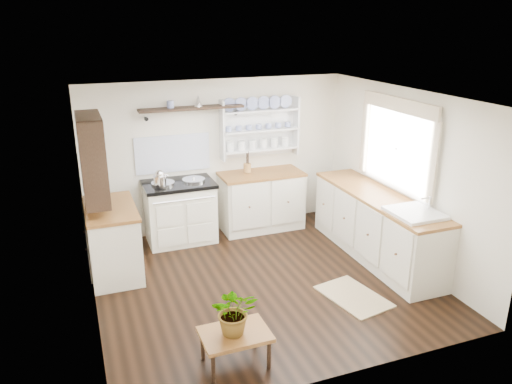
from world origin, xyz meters
The scene contains 19 objects.
floor centered at (0.00, 0.00, 0.00)m, with size 4.00×3.80×0.01m, color black.
wall_back centered at (0.00, 1.90, 1.15)m, with size 4.00×0.02×2.30m, color #EDE5CD.
wall_right centered at (2.00, 0.00, 1.15)m, with size 0.02×3.80×2.30m, color #EDE5CD.
wall_left centered at (-2.00, 0.00, 1.15)m, with size 0.02×3.80×2.30m, color #EDE5CD.
ceiling centered at (0.00, 0.00, 2.30)m, with size 4.00×3.80×0.01m, color white.
window centered at (1.95, 0.15, 1.56)m, with size 0.08×1.55×1.22m.
aga_cooker centered at (-0.68, 1.57, 0.46)m, with size 1.01×0.70×0.93m.
back_cabinets centered at (0.60, 1.60, 0.46)m, with size 1.27×0.63×0.90m.
right_cabinets centered at (1.70, 0.10, 0.46)m, with size 0.62×2.43×0.90m.
belfast_sink centered at (1.70, -0.65, 0.80)m, with size 0.55×0.60×0.45m.
left_cabinets centered at (-1.70, 0.90, 0.46)m, with size 0.62×1.13×0.90m.
plate_rack centered at (0.65, 1.86, 1.56)m, with size 1.20×0.22×0.90m.
high_shelf centered at (-0.40, 1.78, 1.91)m, with size 1.50×0.29×0.16m.
left_shelving centered at (-1.84, 0.90, 1.55)m, with size 0.28×0.80×1.05m, color black.
kettle centered at (-0.96, 1.45, 1.04)m, with size 0.18×0.18×0.22m, color silver, non-canonical shape.
utensil_crock centered at (0.40, 1.68, 0.98)m, with size 0.11×0.11×0.13m, color #A9783E.
center_table centered at (-0.82, -1.40, 0.30)m, with size 0.64×0.46×0.35m.
potted_plant centered at (-0.82, -1.40, 0.58)m, with size 0.42×0.36×0.47m, color #3F7233.
floor_rug centered at (0.86, -0.75, 0.01)m, with size 0.55×0.85×0.02m, color #917554.
Camera 1 is at (-2.04, -5.18, 3.11)m, focal length 35.00 mm.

